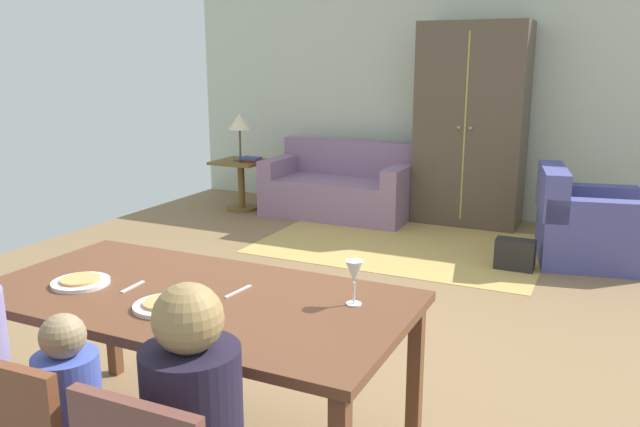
{
  "coord_description": "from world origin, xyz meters",
  "views": [
    {
      "loc": [
        1.54,
        -3.38,
        1.73
      ],
      "look_at": [
        -0.02,
        -0.11,
        0.85
      ],
      "focal_mm": 35.89,
      "sensor_mm": 36.0,
      "label": 1
    }
  ],
  "objects_px": {
    "armoire": "(471,125)",
    "table_lamp": "(239,123)",
    "dining_table": "(193,309)",
    "side_table": "(241,178)",
    "book_lower": "(254,161)",
    "armchair": "(584,226)",
    "plate_near_man": "(81,283)",
    "plate_near_child": "(165,306)",
    "couch": "(341,188)",
    "handbag": "(515,255)",
    "wine_glass": "(354,273)",
    "book_upper": "(250,158)"
  },
  "relations": [
    {
      "from": "table_lamp",
      "to": "couch",
      "type": "bearing_deg",
      "value": 12.56
    },
    {
      "from": "side_table",
      "to": "book_lower",
      "type": "relative_size",
      "value": 2.64
    },
    {
      "from": "dining_table",
      "to": "side_table",
      "type": "bearing_deg",
      "value": 119.95
    },
    {
      "from": "plate_near_man",
      "to": "book_lower",
      "type": "height_order",
      "value": "plate_near_man"
    },
    {
      "from": "plate_near_man",
      "to": "plate_near_child",
      "type": "bearing_deg",
      "value": -6.7
    },
    {
      "from": "plate_near_child",
      "to": "handbag",
      "type": "xyz_separation_m",
      "value": [
        0.86,
        3.44,
        -0.64
      ]
    },
    {
      "from": "side_table",
      "to": "book_upper",
      "type": "distance_m",
      "value": 0.3
    },
    {
      "from": "dining_table",
      "to": "plate_near_child",
      "type": "height_order",
      "value": "plate_near_child"
    },
    {
      "from": "plate_near_man",
      "to": "armchair",
      "type": "distance_m",
      "value": 4.32
    },
    {
      "from": "armoire",
      "to": "table_lamp",
      "type": "bearing_deg",
      "value": -168.31
    },
    {
      "from": "plate_near_man",
      "to": "handbag",
      "type": "relative_size",
      "value": 0.78
    },
    {
      "from": "dining_table",
      "to": "armoire",
      "type": "relative_size",
      "value": 0.88
    },
    {
      "from": "armchair",
      "to": "handbag",
      "type": "xyz_separation_m",
      "value": [
        -0.5,
        -0.49,
        -0.19
      ]
    },
    {
      "from": "plate_near_man",
      "to": "book_upper",
      "type": "distance_m",
      "value": 4.58
    },
    {
      "from": "plate_near_man",
      "to": "armchair",
      "type": "bearing_deg",
      "value": 64.19
    },
    {
      "from": "couch",
      "to": "plate_near_man",
      "type": "bearing_deg",
      "value": -80.87
    },
    {
      "from": "dining_table",
      "to": "armchair",
      "type": "distance_m",
      "value": 4.01
    },
    {
      "from": "armoire",
      "to": "side_table",
      "type": "height_order",
      "value": "armoire"
    },
    {
      "from": "armoire",
      "to": "handbag",
      "type": "relative_size",
      "value": 6.56
    },
    {
      "from": "armchair",
      "to": "book_upper",
      "type": "relative_size",
      "value": 4.58
    },
    {
      "from": "couch",
      "to": "handbag",
      "type": "bearing_deg",
      "value": -28.82
    },
    {
      "from": "side_table",
      "to": "table_lamp",
      "type": "relative_size",
      "value": 1.07
    },
    {
      "from": "wine_glass",
      "to": "book_lower",
      "type": "height_order",
      "value": "wine_glass"
    },
    {
      "from": "wine_glass",
      "to": "armoire",
      "type": "relative_size",
      "value": 0.09
    },
    {
      "from": "couch",
      "to": "side_table",
      "type": "bearing_deg",
      "value": -167.44
    },
    {
      "from": "couch",
      "to": "book_lower",
      "type": "distance_m",
      "value": 1.05
    },
    {
      "from": "side_table",
      "to": "dining_table",
      "type": "bearing_deg",
      "value": -60.05
    },
    {
      "from": "dining_table",
      "to": "side_table",
      "type": "distance_m",
      "value": 4.81
    },
    {
      "from": "plate_near_child",
      "to": "armchair",
      "type": "xyz_separation_m",
      "value": [
        1.36,
        3.93,
        -0.45
      ]
    },
    {
      "from": "couch",
      "to": "book_lower",
      "type": "relative_size",
      "value": 7.42
    },
    {
      "from": "plate_near_child",
      "to": "book_upper",
      "type": "height_order",
      "value": "plate_near_child"
    },
    {
      "from": "armchair",
      "to": "book_upper",
      "type": "height_order",
      "value": "armchair"
    },
    {
      "from": "armoire",
      "to": "table_lamp",
      "type": "height_order",
      "value": "armoire"
    },
    {
      "from": "plate_near_man",
      "to": "handbag",
      "type": "xyz_separation_m",
      "value": [
        1.38,
        3.38,
        -0.64
      ]
    },
    {
      "from": "book_lower",
      "to": "handbag",
      "type": "distance_m",
      "value": 3.23
    },
    {
      "from": "plate_near_child",
      "to": "table_lamp",
      "type": "xyz_separation_m",
      "value": [
        -2.4,
        4.34,
        0.24
      ]
    },
    {
      "from": "wine_glass",
      "to": "side_table",
      "type": "distance_m",
      "value": 5.05
    },
    {
      "from": "armchair",
      "to": "book_lower",
      "type": "distance_m",
      "value": 3.6
    },
    {
      "from": "table_lamp",
      "to": "book_upper",
      "type": "xyz_separation_m",
      "value": [
        0.16,
        -0.04,
        -0.39
      ]
    },
    {
      "from": "wine_glass",
      "to": "table_lamp",
      "type": "height_order",
      "value": "table_lamp"
    },
    {
      "from": "plate_near_child",
      "to": "table_lamp",
      "type": "relative_size",
      "value": 0.46
    },
    {
      "from": "dining_table",
      "to": "wine_glass",
      "type": "relative_size",
      "value": 9.99
    },
    {
      "from": "wine_glass",
      "to": "armchair",
      "type": "relative_size",
      "value": 0.18
    },
    {
      "from": "dining_table",
      "to": "couch",
      "type": "distance_m",
      "value": 4.61
    },
    {
      "from": "side_table",
      "to": "handbag",
      "type": "distance_m",
      "value": 3.39
    },
    {
      "from": "book_lower",
      "to": "handbag",
      "type": "relative_size",
      "value": 0.69
    },
    {
      "from": "plate_near_man",
      "to": "book_lower",
      "type": "xyz_separation_m",
      "value": [
        -1.69,
        4.26,
        -0.18
      ]
    },
    {
      "from": "wine_glass",
      "to": "book_lower",
      "type": "bearing_deg",
      "value": 125.99
    },
    {
      "from": "handbag",
      "to": "couch",
      "type": "bearing_deg",
      "value": 151.18
    },
    {
      "from": "plate_near_child",
      "to": "book_upper",
      "type": "bearing_deg",
      "value": 117.5
    }
  ]
}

